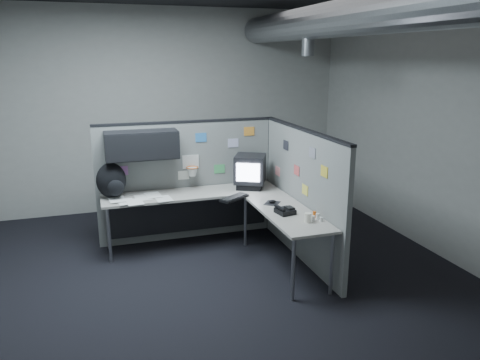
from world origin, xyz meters
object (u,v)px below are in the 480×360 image
object	(u,v)px
monitor	(250,171)
backpack	(112,181)
keyboard	(234,198)
phone	(285,211)
desk	(216,206)

from	to	relation	value
monitor	backpack	xyz separation A→B (m)	(-1.79, 0.07, -0.01)
monitor	keyboard	xyz separation A→B (m)	(-0.36, -0.44, -0.21)
keyboard	phone	bearing A→B (deg)	-50.63
desk	monitor	xyz separation A→B (m)	(0.55, 0.28, 0.35)
backpack	monitor	bearing A→B (deg)	0.86
phone	backpack	world-z (taller)	backpack
phone	backpack	size ratio (longest dim) A/B	0.51
desk	monitor	world-z (taller)	monitor
monitor	phone	bearing A→B (deg)	-107.12
desk	backpack	distance (m)	1.33
monitor	keyboard	bearing A→B (deg)	-147.44
desk	backpack	xyz separation A→B (m)	(-1.24, 0.36, 0.33)
keyboard	backpack	bearing A→B (deg)	171.14
desk	monitor	size ratio (longest dim) A/B	4.41
keyboard	backpack	xyz separation A→B (m)	(-1.44, 0.51, 0.20)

